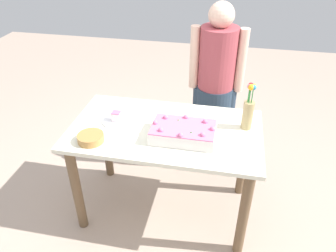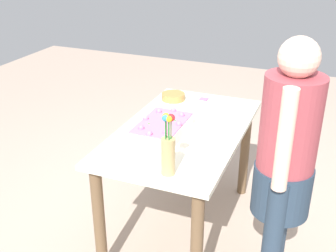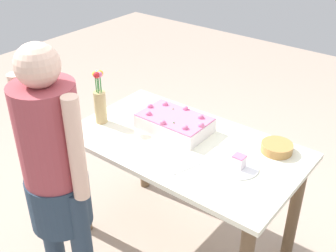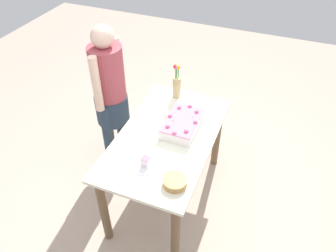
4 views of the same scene
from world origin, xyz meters
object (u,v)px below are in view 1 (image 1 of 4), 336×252
object	(u,v)px
person_standing	(216,80)
flower_vase	(248,110)
sheet_cake	(183,132)
fruit_bowl	(91,138)
cake_knife	(151,112)
serving_plate_with_slice	(117,119)

from	to	relation	value
person_standing	flower_vase	bearing A→B (deg)	24.64
sheet_cake	flower_vase	xyz separation A→B (m)	(-0.41, -0.20, 0.10)
sheet_cake	fruit_bowl	world-z (taller)	sheet_cake
person_standing	cake_knife	bearing A→B (deg)	-42.31
fruit_bowl	person_standing	bearing A→B (deg)	-128.78
sheet_cake	fruit_bowl	size ratio (longest dim) A/B	2.43
serving_plate_with_slice	flower_vase	world-z (taller)	flower_vase
sheet_cake	serving_plate_with_slice	bearing A→B (deg)	-12.24
person_standing	sheet_cake	bearing A→B (deg)	-11.28
sheet_cake	cake_knife	world-z (taller)	sheet_cake
flower_vase	fruit_bowl	size ratio (longest dim) A/B	1.96
serving_plate_with_slice	flower_vase	size ratio (longest dim) A/B	0.62
sheet_cake	serving_plate_with_slice	distance (m)	0.51
serving_plate_with_slice	flower_vase	xyz separation A→B (m)	(-0.91, -0.10, 0.12)
cake_knife	fruit_bowl	world-z (taller)	fruit_bowl
sheet_cake	cake_knife	distance (m)	0.40
fruit_bowl	flower_vase	bearing A→B (deg)	-160.08
serving_plate_with_slice	flower_vase	distance (m)	0.92
flower_vase	serving_plate_with_slice	bearing A→B (deg)	6.04
serving_plate_with_slice	cake_knife	distance (m)	0.27
sheet_cake	fruit_bowl	bearing A→B (deg)	14.91
flower_vase	sheet_cake	bearing A→B (deg)	26.58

